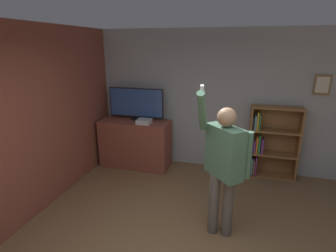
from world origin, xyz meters
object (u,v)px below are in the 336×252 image
at_px(game_console, 144,122).
at_px(bookshelf, 268,143).
at_px(television, 136,103).
at_px(person, 224,161).

height_order(game_console, bookshelf, bookshelf).
height_order(television, bookshelf, television).
bearing_deg(television, game_console, -44.13).
xyz_separation_m(television, game_console, (0.25, -0.24, -0.29)).
bearing_deg(game_console, bookshelf, 8.97).
height_order(bookshelf, person, person).
xyz_separation_m(television, bookshelf, (2.55, 0.12, -0.63)).
bearing_deg(person, bookshelf, 115.85).
bearing_deg(person, television, -177.08).
distance_m(bookshelf, person, 2.04).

